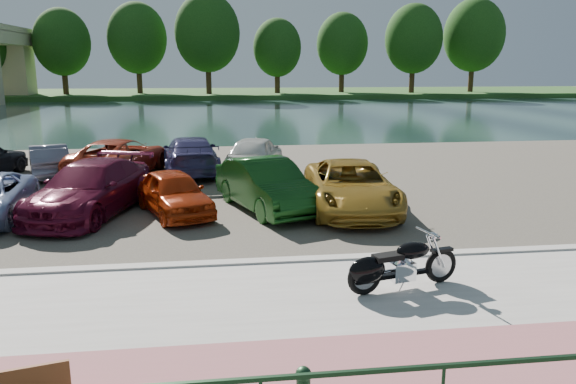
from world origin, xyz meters
name	(u,v)px	position (x,y,z in m)	size (l,w,h in m)	color
ground	(353,301)	(0.00, 0.00, 0.00)	(200.00, 200.00, 0.00)	#595447
promenade	(368,322)	(0.00, -1.00, 0.05)	(60.00, 6.00, 0.10)	#A3A09A
pink_path	(397,367)	(0.00, -2.50, 0.10)	(60.00, 2.00, 0.01)	#9D595E
kerb	(331,260)	(0.00, 2.00, 0.07)	(60.00, 0.30, 0.14)	#A3A09A
parking_lot	(281,180)	(0.00, 11.00, 0.02)	(60.00, 18.00, 0.04)	#474339
river	(242,114)	(0.00, 40.00, 0.00)	(120.00, 40.00, 0.00)	#1A302F
far_bank	(231,93)	(0.00, 72.00, 0.30)	(120.00, 24.00, 0.60)	#244E1B
railing	(443,382)	(0.00, -4.00, 0.79)	(24.04, 0.05, 0.90)	#16321D
far_trees	(265,39)	(4.36, 65.79, 7.49)	(70.25, 10.68, 12.52)	#362213
motorcycle	(394,266)	(0.79, 0.16, 0.56)	(2.29, 0.93, 1.05)	black
car_3	(90,189)	(-5.92, 6.70, 0.78)	(2.09, 5.13, 1.49)	#4E0B21
car_4	(174,193)	(-3.60, 6.44, 0.66)	(1.47, 3.65, 1.24)	#A72D0B
car_5	(267,185)	(-0.96, 6.59, 0.78)	(1.56, 4.48, 1.48)	#103D11
car_6	(351,187)	(1.45, 6.18, 0.75)	(2.36, 5.13, 1.43)	olive
car_9	(49,161)	(-8.66, 12.68, 0.66)	(1.30, 3.74, 1.23)	slate
car_10	(119,157)	(-6.06, 12.57, 0.75)	(2.37, 5.14, 1.43)	#9E321A
car_11	(191,155)	(-3.36, 12.61, 0.77)	(2.04, 5.01, 1.45)	navy
car_12	(255,154)	(-0.85, 12.67, 0.76)	(1.71, 4.25, 1.45)	silver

